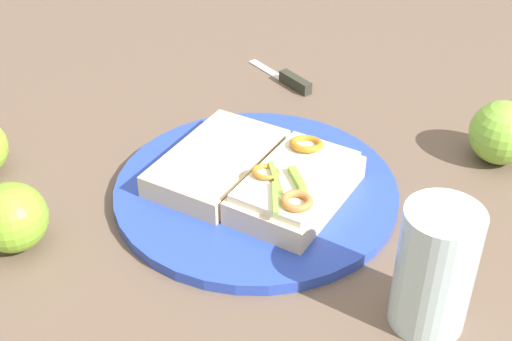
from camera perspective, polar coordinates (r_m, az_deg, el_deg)
The scene contains 8 objects.
ground_plane at distance 0.78m, azimuth -0.00°, elevation -1.97°, with size 2.00×2.00×0.00m, color brown.
plate at distance 0.78m, azimuth -0.00°, elevation -1.59°, with size 0.31×0.31×0.01m, color blue.
sandwich at distance 0.74m, azimuth 3.29°, elevation -1.26°, with size 0.14×0.17×0.05m.
bread_slice_side at distance 0.79m, azimuth -3.12°, elevation 0.66°, with size 0.16×0.10×0.03m, color beige.
apple_0 at distance 0.86m, azimuth 19.31°, elevation 2.92°, with size 0.08×0.08×0.08m, color #80BC3A.
apple_2 at distance 0.73m, azimuth -19.17°, elevation -3.62°, with size 0.07×0.07×0.07m, color #7AAF2C.
drinking_glass at distance 0.62m, azimuth 14.30°, elevation -7.74°, with size 0.07×0.07×0.12m, color silver.
knife at distance 1.00m, azimuth 2.67°, elevation 7.40°, with size 0.13×0.01×0.02m.
Camera 1 is at (-0.49, 0.38, 0.47)m, focal length 49.34 mm.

